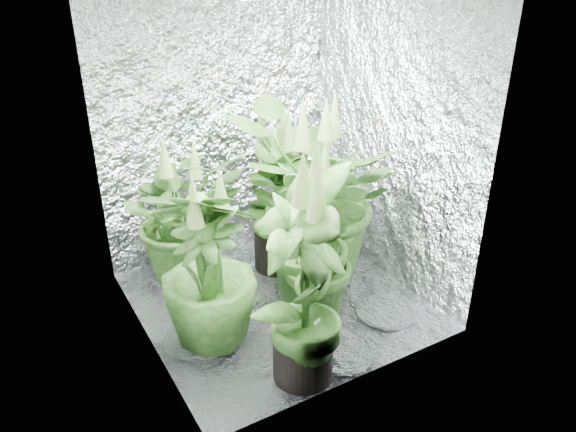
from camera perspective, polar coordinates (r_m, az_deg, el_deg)
The scene contains 11 objects.
ground at distance 3.54m, azimuth -1.14°, elevation -8.61°, with size 1.60×1.60×0.00m, color silver.
walls at distance 3.07m, azimuth -1.31°, elevation 6.81°, with size 1.62×1.62×2.00m.
plant_a at distance 3.61m, azimuth -10.61°, elevation 0.05°, with size 0.79×0.79×0.96m.
plant_b at distance 3.65m, azimuth -1.17°, elevation 1.64°, with size 0.74×0.74×1.10m.
plant_c at distance 3.90m, azimuth -0.49°, elevation 2.31°, with size 0.49×0.49×0.95m.
plant_d at distance 2.98m, azimuth -8.13°, elevation -5.36°, with size 0.72×0.72×1.03m.
plant_e at distance 3.43m, azimuth 3.13°, elevation 1.63°, with size 1.38×1.38×1.25m.
plant_f at distance 2.67m, azimuth 1.63°, elevation -6.67°, with size 0.73×0.73×1.24m.
plant_g at distance 3.10m, azimuth 2.95°, elevation -2.91°, with size 0.73×0.73×1.12m.
circulation_fan at distance 3.97m, azimuth 4.14°, elevation -1.93°, with size 0.15×0.31×0.35m.
plant_label at distance 2.84m, azimuth 3.07°, elevation -11.25°, with size 0.05×0.01×0.08m, color white.
Camera 1 is at (-1.39, -2.53, 2.04)m, focal length 35.00 mm.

